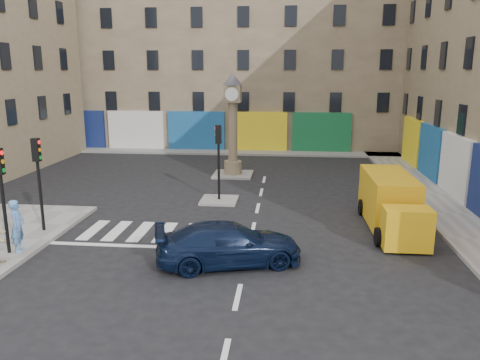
% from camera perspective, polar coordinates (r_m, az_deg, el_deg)
% --- Properties ---
extents(ground, '(120.00, 120.00, 0.00)m').
position_cam_1_polar(ground, '(15.70, 0.51, -10.74)').
color(ground, black).
rests_on(ground, ground).
extents(sidewalk_right, '(2.60, 30.00, 0.15)m').
position_cam_1_polar(sidewalk_right, '(26.16, 22.01, -1.73)').
color(sidewalk_right, gray).
rests_on(sidewalk_right, ground).
extents(sidewalk_far, '(32.00, 2.40, 0.15)m').
position_cam_1_polar(sidewalk_far, '(37.41, -2.46, 3.47)').
color(sidewalk_far, gray).
rests_on(sidewalk_far, ground).
extents(island_near, '(1.80, 1.80, 0.12)m').
position_cam_1_polar(island_near, '(23.40, -2.57, -2.48)').
color(island_near, gray).
rests_on(island_near, ground).
extents(island_far, '(2.40, 2.40, 0.12)m').
position_cam_1_polar(island_far, '(29.18, -0.87, 0.68)').
color(island_far, gray).
rests_on(island_far, ground).
extents(building_far, '(32.00, 10.00, 17.00)m').
position_cam_1_polar(building_far, '(42.68, -1.43, 16.02)').
color(building_far, '#8E7B5E').
rests_on(building_far, ground).
extents(traffic_light_left_near, '(0.28, 0.22, 3.70)m').
position_cam_1_polar(traffic_light_left_near, '(17.79, -27.09, -0.45)').
color(traffic_light_left_near, black).
rests_on(traffic_light_left_near, sidewalk_left).
extents(traffic_light_left_far, '(0.28, 0.22, 3.70)m').
position_cam_1_polar(traffic_light_left_far, '(19.79, -23.40, 1.17)').
color(traffic_light_left_far, black).
rests_on(traffic_light_left_far, sidewalk_left).
extents(traffic_light_island, '(0.28, 0.22, 3.70)m').
position_cam_1_polar(traffic_light_island, '(22.85, -2.63, 3.64)').
color(traffic_light_island, black).
rests_on(traffic_light_island, island_near).
extents(clock_pillar, '(1.20, 1.20, 6.10)m').
position_cam_1_polar(clock_pillar, '(28.62, -0.89, 7.51)').
color(clock_pillar, '#867358').
rests_on(clock_pillar, island_far).
extents(navy_sedan, '(5.23, 3.25, 1.41)m').
position_cam_1_polar(navy_sedan, '(15.80, -1.35, -7.82)').
color(navy_sedan, black).
rests_on(navy_sedan, ground).
extents(yellow_van, '(2.04, 5.88, 2.13)m').
position_cam_1_polar(yellow_van, '(20.28, 17.92, -2.65)').
color(yellow_van, gold).
rests_on(yellow_van, ground).
extents(pedestrian_blue, '(0.58, 0.76, 1.87)m').
position_cam_1_polar(pedestrian_blue, '(18.16, -25.49, -5.06)').
color(pedestrian_blue, '#5586C3').
rests_on(pedestrian_blue, sidewalk_left).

